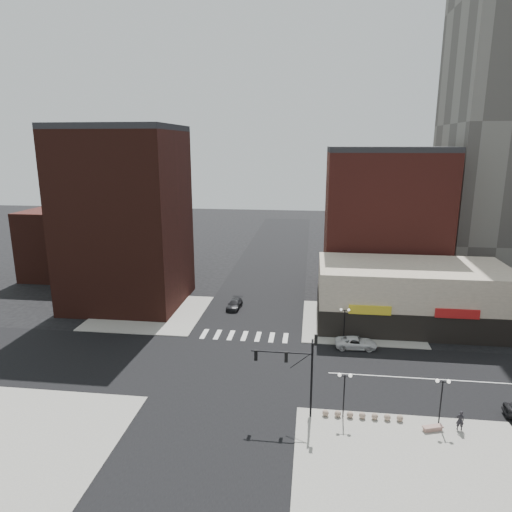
{
  "coord_description": "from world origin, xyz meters",
  "views": [
    {
      "loc": [
        7.88,
        -43.79,
        23.19
      ],
      "look_at": [
        1.7,
        5.37,
        11.0
      ],
      "focal_mm": 32.0,
      "sensor_mm": 36.0,
      "label": 1
    }
  ],
  "objects_px": {
    "street_lamp_se_b": "(442,390)",
    "street_lamp_ne": "(345,316)",
    "pedestrian": "(460,420)",
    "white_suv": "(356,343)",
    "traffic_signal": "(301,363)",
    "dark_sedan_north": "(235,304)",
    "street_lamp_se_a": "(345,384)",
    "stone_bench": "(433,428)"
  },
  "relations": [
    {
      "from": "pedestrian",
      "to": "stone_bench",
      "type": "bearing_deg",
      "value": 13.81
    },
    {
      "from": "street_lamp_se_b",
      "to": "street_lamp_ne",
      "type": "distance_m",
      "value": 17.46
    },
    {
      "from": "street_lamp_ne",
      "to": "street_lamp_se_b",
      "type": "bearing_deg",
      "value": -66.37
    },
    {
      "from": "dark_sedan_north",
      "to": "stone_bench",
      "type": "bearing_deg",
      "value": -47.27
    },
    {
      "from": "dark_sedan_north",
      "to": "pedestrian",
      "type": "distance_m",
      "value": 35.32
    },
    {
      "from": "white_suv",
      "to": "pedestrian",
      "type": "height_order",
      "value": "pedestrian"
    },
    {
      "from": "street_lamp_se_a",
      "to": "stone_bench",
      "type": "bearing_deg",
      "value": -7.84
    },
    {
      "from": "street_lamp_se_b",
      "to": "white_suv",
      "type": "height_order",
      "value": "street_lamp_se_b"
    },
    {
      "from": "street_lamp_se_a",
      "to": "pedestrian",
      "type": "distance_m",
      "value": 9.77
    },
    {
      "from": "pedestrian",
      "to": "street_lamp_se_b",
      "type": "bearing_deg",
      "value": -18.74
    },
    {
      "from": "white_suv",
      "to": "dark_sedan_north",
      "type": "distance_m",
      "value": 19.86
    },
    {
      "from": "pedestrian",
      "to": "white_suv",
      "type": "bearing_deg",
      "value": -60.34
    },
    {
      "from": "white_suv",
      "to": "stone_bench",
      "type": "bearing_deg",
      "value": -164.48
    },
    {
      "from": "traffic_signal",
      "to": "street_lamp_se_a",
      "type": "xyz_separation_m",
      "value": [
        3.76,
        -0.17,
        -1.67
      ]
    },
    {
      "from": "street_lamp_se_b",
      "to": "dark_sedan_north",
      "type": "relative_size",
      "value": 0.96
    },
    {
      "from": "white_suv",
      "to": "dark_sedan_north",
      "type": "xyz_separation_m",
      "value": [
        -16.32,
        11.33,
        -0.04
      ]
    },
    {
      "from": "street_lamp_se_b",
      "to": "stone_bench",
      "type": "relative_size",
      "value": 2.33
    },
    {
      "from": "street_lamp_se_a",
      "to": "white_suv",
      "type": "height_order",
      "value": "street_lamp_se_a"
    },
    {
      "from": "street_lamp_ne",
      "to": "stone_bench",
      "type": "bearing_deg",
      "value": -69.76
    },
    {
      "from": "street_lamp_ne",
      "to": "white_suv",
      "type": "distance_m",
      "value": 3.33
    },
    {
      "from": "traffic_signal",
      "to": "dark_sedan_north",
      "type": "height_order",
      "value": "traffic_signal"
    },
    {
      "from": "street_lamp_se_b",
      "to": "pedestrian",
      "type": "relative_size",
      "value": 2.37
    },
    {
      "from": "street_lamp_se_b",
      "to": "street_lamp_ne",
      "type": "bearing_deg",
      "value": 113.63
    },
    {
      "from": "traffic_signal",
      "to": "pedestrian",
      "type": "relative_size",
      "value": 4.43
    },
    {
      "from": "dark_sedan_north",
      "to": "pedestrian",
      "type": "xyz_separation_m",
      "value": [
        23.46,
        -26.39,
        0.37
      ]
    },
    {
      "from": "street_lamp_se_b",
      "to": "pedestrian",
      "type": "distance_m",
      "value": 2.8
    },
    {
      "from": "traffic_signal",
      "to": "white_suv",
      "type": "relative_size",
      "value": 1.62
    },
    {
      "from": "pedestrian",
      "to": "stone_bench",
      "type": "relative_size",
      "value": 0.98
    },
    {
      "from": "traffic_signal",
      "to": "stone_bench",
      "type": "distance_m",
      "value": 12.02
    },
    {
      "from": "street_lamp_se_a",
      "to": "pedestrian",
      "type": "height_order",
      "value": "street_lamp_se_a"
    },
    {
      "from": "street_lamp_se_b",
      "to": "white_suv",
      "type": "bearing_deg",
      "value": 111.43
    },
    {
      "from": "street_lamp_ne",
      "to": "traffic_signal",
      "type": "bearing_deg",
      "value": -106.75
    },
    {
      "from": "street_lamp_ne",
      "to": "pedestrian",
      "type": "height_order",
      "value": "street_lamp_ne"
    },
    {
      "from": "street_lamp_ne",
      "to": "street_lamp_se_a",
      "type": "bearing_deg",
      "value": -93.58
    },
    {
      "from": "traffic_signal",
      "to": "street_lamp_se_b",
      "type": "distance_m",
      "value": 11.88
    },
    {
      "from": "dark_sedan_north",
      "to": "stone_bench",
      "type": "xyz_separation_m",
      "value": [
        21.25,
        -26.76,
        -0.29
      ]
    },
    {
      "from": "white_suv",
      "to": "pedestrian",
      "type": "bearing_deg",
      "value": -156.83
    },
    {
      "from": "white_suv",
      "to": "traffic_signal",
      "type": "bearing_deg",
      "value": 154.66
    },
    {
      "from": "street_lamp_ne",
      "to": "dark_sedan_north",
      "type": "height_order",
      "value": "street_lamp_ne"
    },
    {
      "from": "street_lamp_se_a",
      "to": "stone_bench",
      "type": "relative_size",
      "value": 2.33
    },
    {
      "from": "street_lamp_se_a",
      "to": "street_lamp_se_b",
      "type": "relative_size",
      "value": 1.0
    },
    {
      "from": "traffic_signal",
      "to": "street_lamp_se_a",
      "type": "distance_m",
      "value": 4.12
    }
  ]
}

